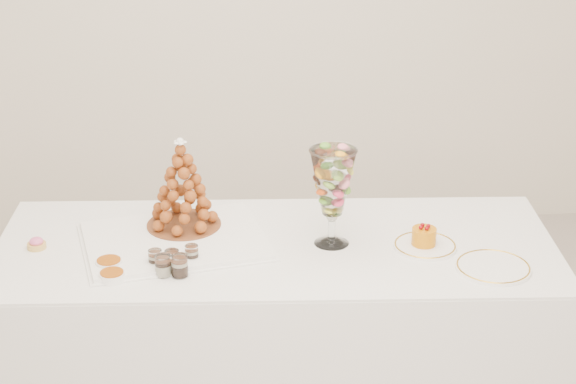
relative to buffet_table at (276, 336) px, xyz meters
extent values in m
cube|color=white|center=(0.00, 0.00, 0.00)|extent=(2.05, 0.93, 0.75)
cube|color=white|center=(0.00, 0.00, 0.38)|extent=(2.04, 0.92, 0.01)
cube|color=white|center=(-0.36, 0.04, 0.39)|extent=(0.70, 0.58, 0.02)
cylinder|color=white|center=(0.20, -0.01, 0.39)|extent=(0.13, 0.13, 0.02)
cylinder|color=white|center=(0.20, -0.01, 0.44)|extent=(0.03, 0.03, 0.09)
sphere|color=white|center=(0.20, -0.01, 0.49)|extent=(0.04, 0.04, 0.04)
cylinder|color=white|center=(0.52, -0.07, 0.39)|extent=(0.22, 0.22, 0.01)
cylinder|color=white|center=(0.72, -0.25, 0.39)|extent=(0.26, 0.26, 0.01)
cylinder|color=tan|center=(-0.84, 0.05, 0.39)|extent=(0.07, 0.07, 0.02)
ellipsoid|color=#DB5A8F|center=(-0.84, 0.05, 0.41)|extent=(0.05, 0.05, 0.03)
cylinder|color=white|center=(-0.42, -0.13, 0.41)|extent=(0.06, 0.06, 0.06)
cylinder|color=white|center=(-0.36, -0.15, 0.41)|extent=(0.06, 0.06, 0.07)
cylinder|color=white|center=(-0.30, -0.11, 0.41)|extent=(0.06, 0.06, 0.06)
cylinder|color=white|center=(-0.39, -0.20, 0.42)|extent=(0.06, 0.06, 0.07)
cylinder|color=white|center=(-0.34, -0.20, 0.42)|extent=(0.06, 0.06, 0.08)
cylinder|color=white|center=(-0.58, -0.13, 0.39)|extent=(0.09, 0.09, 0.03)
cylinder|color=white|center=(-0.56, -0.21, 0.39)|extent=(0.09, 0.09, 0.03)
cylinder|color=brown|center=(-0.33, 0.15, 0.40)|extent=(0.27, 0.27, 0.01)
cone|color=brown|center=(-0.33, 0.15, 0.57)|extent=(0.23, 0.23, 0.33)
sphere|color=white|center=(-0.33, 0.15, 0.72)|extent=(0.03, 0.03, 0.03)
cylinder|color=orange|center=(0.52, -0.06, 0.42)|extent=(0.09, 0.09, 0.06)
sphere|color=maroon|center=(0.53, -0.06, 0.46)|extent=(0.02, 0.02, 0.02)
sphere|color=maroon|center=(0.51, -0.05, 0.46)|extent=(0.02, 0.02, 0.02)
sphere|color=maroon|center=(0.50, -0.07, 0.46)|extent=(0.02, 0.02, 0.02)
sphere|color=maroon|center=(0.52, -0.08, 0.46)|extent=(0.02, 0.02, 0.02)
camera|label=1|loc=(-0.23, -3.05, 1.92)|focal=60.00mm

